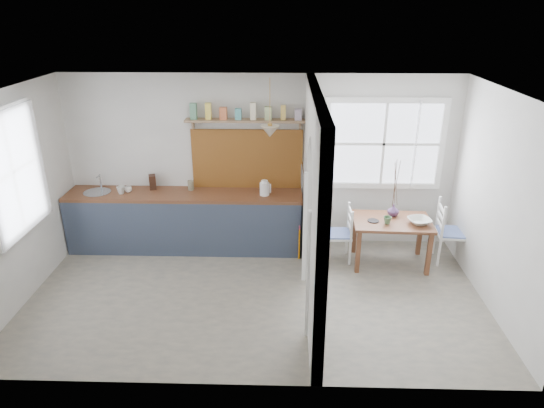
{
  "coord_description": "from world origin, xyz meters",
  "views": [
    {
      "loc": [
        0.37,
        -5.34,
        3.51
      ],
      "look_at": [
        0.2,
        0.53,
        1.06
      ],
      "focal_mm": 32.0,
      "sensor_mm": 36.0,
      "label": 1
    }
  ],
  "objects_px": {
    "chair_right": "(452,232)",
    "kettle": "(265,188)",
    "dining_table": "(390,242)",
    "vase": "(393,210)",
    "chair_left": "(337,233)"
  },
  "relations": [
    {
      "from": "kettle",
      "to": "vase",
      "type": "xyz_separation_m",
      "value": [
        1.85,
        -0.2,
        -0.25
      ]
    },
    {
      "from": "chair_left",
      "to": "chair_right",
      "type": "bearing_deg",
      "value": 88.94
    },
    {
      "from": "dining_table",
      "to": "chair_left",
      "type": "xyz_separation_m",
      "value": [
        -0.75,
        0.09,
        0.08
      ]
    },
    {
      "from": "dining_table",
      "to": "chair_left",
      "type": "relative_size",
      "value": 1.3
    },
    {
      "from": "dining_table",
      "to": "vase",
      "type": "height_order",
      "value": "vase"
    },
    {
      "from": "chair_left",
      "to": "chair_right",
      "type": "xyz_separation_m",
      "value": [
        1.65,
        0.0,
        0.05
      ]
    },
    {
      "from": "kettle",
      "to": "vase",
      "type": "distance_m",
      "value": 1.88
    },
    {
      "from": "chair_left",
      "to": "kettle",
      "type": "distance_m",
      "value": 1.25
    },
    {
      "from": "chair_left",
      "to": "vase",
      "type": "relative_size",
      "value": 4.9
    },
    {
      "from": "chair_right",
      "to": "vase",
      "type": "distance_m",
      "value": 0.91
    },
    {
      "from": "chair_left",
      "to": "vase",
      "type": "height_order",
      "value": "vase"
    },
    {
      "from": "chair_right",
      "to": "vase",
      "type": "relative_size",
      "value": 5.43
    },
    {
      "from": "chair_right",
      "to": "kettle",
      "type": "relative_size",
      "value": 4.12
    },
    {
      "from": "dining_table",
      "to": "vase",
      "type": "relative_size",
      "value": 6.35
    },
    {
      "from": "kettle",
      "to": "vase",
      "type": "bearing_deg",
      "value": -5.62
    }
  ]
}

